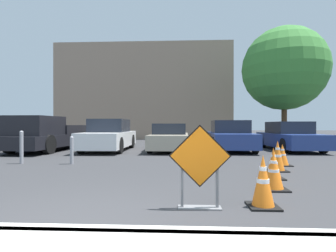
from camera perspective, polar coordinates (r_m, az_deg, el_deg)
The scene contains 17 objects.
ground_plane at distance 12.85m, azimuth -2.55°, elevation -5.28°, with size 96.00×96.00×0.00m, color #333335.
curb_lip at distance 3.21m, azimuth -20.66°, elevation -21.13°, with size 28.19×0.20×0.14m.
road_closed_sign at distance 3.90m, azimuth 6.93°, elevation -8.30°, with size 0.91×0.20×1.24m.
traffic_cone_nearest at distance 4.27m, azimuth 19.97°, elevation -11.30°, with size 0.44×0.44×0.79m.
traffic_cone_second at distance 5.46m, azimuth 21.98°, elevation -9.14°, with size 0.49×0.49×0.72m.
traffic_cone_third at distance 6.53m, azimuth 21.97°, elevation -7.59°, with size 0.45×0.45×0.72m.
traffic_cone_fourth at distance 7.63m, azimuth 22.74°, elevation -6.08°, with size 0.48×0.48×0.82m.
traffic_cone_fifth at distance 8.72m, azimuth 23.63°, elevation -5.83°, with size 0.48×0.48×0.65m.
pickup_truck at distance 13.74m, azimuth -25.00°, elevation -1.85°, with size 2.20×5.59×1.62m.
parked_car_second at distance 13.00m, azimuth -12.64°, elevation -2.12°, with size 1.89×4.56×1.51m.
parked_car_third at distance 12.77m, azimuth 0.41°, elevation -2.57°, with size 1.86×4.53×1.30m.
parked_car_fourth at distance 13.14m, azimuth 13.32°, elevation -2.20°, with size 2.03×4.57×1.45m.
parked_car_fifth at distance 14.17m, azimuth 24.87°, elevation -2.16°, with size 1.94×4.62×1.39m.
bollard_nearest at distance 8.83m, azimuth -20.22°, elevation -4.77°, with size 0.12×0.12×0.88m.
bollard_second at distance 9.57m, azimuth -29.27°, elevation -3.87°, with size 0.12×0.12×1.06m.
building_facade_backdrop at distance 24.78m, azimuth -4.84°, elevation 6.99°, with size 15.28×5.00×8.29m.
street_tree_behind_lot at distance 17.85m, azimuth 23.99°, elevation 11.30°, with size 5.05×5.05×7.20m.
Camera 1 is at (1.19, -2.74, 1.24)m, focal length 28.00 mm.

